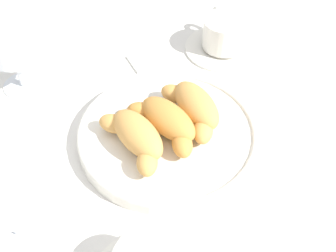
{
  "coord_description": "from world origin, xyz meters",
  "views": [
    {
      "loc": [
        -0.38,
        0.24,
        0.5
      ],
      "look_at": [
        -0.02,
        -0.01,
        0.03
      ],
      "focal_mm": 48.37,
      "sensor_mm": 36.0,
      "label": 1
    }
  ],
  "objects": [
    {
      "name": "ground_plane",
      "position": [
        0.0,
        0.0,
        0.0
      ],
      "size": [
        2.2,
        2.2,
        0.0
      ],
      "primitive_type": "plane",
      "color": "silver"
    },
    {
      "name": "pastry_plate",
      "position": [
        -0.02,
        -0.01,
        0.01
      ],
      "size": [
        0.26,
        0.26,
        0.02
      ],
      "color": "silver",
      "rests_on": "ground_plane"
    },
    {
      "name": "croissant_large",
      "position": [
        -0.02,
        -0.05,
        0.04
      ],
      "size": [
        0.14,
        0.07,
        0.04
      ],
      "color": "#D6994C",
      "rests_on": "pastry_plate"
    },
    {
      "name": "croissant_small",
      "position": [
        -0.02,
        -0.0,
        0.04
      ],
      "size": [
        0.14,
        0.07,
        0.04
      ],
      "color": "#CC893D",
      "rests_on": "pastry_plate"
    },
    {
      "name": "croissant_extra",
      "position": [
        -0.02,
        0.05,
        0.04
      ],
      "size": [
        0.14,
        0.06,
        0.04
      ],
      "color": "#D6994C",
      "rests_on": "pastry_plate"
    },
    {
      "name": "coffee_cup_far",
      "position": [
        0.1,
        -0.21,
        0.03
      ],
      "size": [
        0.14,
        0.14,
        0.06
      ],
      "color": "silver",
      "rests_on": "ground_plane"
    },
    {
      "name": "juice_glass_left",
      "position": [
        0.21,
        0.12,
        0.09
      ],
      "size": [
        0.08,
        0.08,
        0.14
      ],
      "color": "white",
      "rests_on": "ground_plane"
    },
    {
      "name": "sugar_packet",
      "position": [
        0.15,
        -0.07,
        0.0
      ],
      "size": [
        0.05,
        0.04,
        0.01
      ],
      "primitive_type": "cube",
      "rotation": [
        0.0,
        0.0,
        -0.15
      ],
      "color": "white",
      "rests_on": "ground_plane"
    },
    {
      "name": "folded_napkin",
      "position": [
        0.08,
        0.2,
        0.0
      ],
      "size": [
        0.15,
        0.15,
        0.01
      ],
      "primitive_type": "cube",
      "rotation": [
        0.0,
        0.0,
        -0.49
      ],
      "color": "silver",
      "rests_on": "ground_plane"
    }
  ]
}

